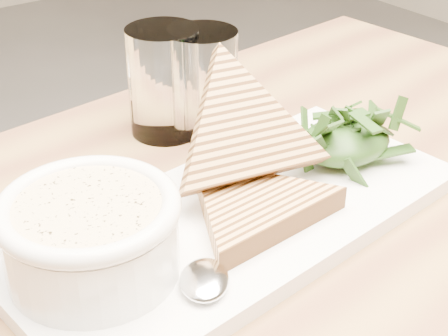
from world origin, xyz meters
TOP-DOWN VIEW (x-y plane):
  - table_top at (0.00, -0.12)m, footprint 1.16×0.84m
  - table_leg_br at (0.50, 0.20)m, footprint 0.06×0.06m
  - platter at (0.03, -0.05)m, footprint 0.43×0.22m
  - soup_bowl at (-0.10, -0.05)m, footprint 0.13×0.13m
  - soup at (-0.10, -0.05)m, footprint 0.11×0.11m
  - bowl_rim at (-0.10, -0.05)m, footprint 0.14×0.14m
  - sandwich_flat at (0.04, -0.07)m, footprint 0.17×0.17m
  - sandwich_lean at (0.06, -0.02)m, footprint 0.20×0.21m
  - salad_base at (0.17, -0.04)m, footprint 0.10×0.08m
  - arugula_pile at (0.17, -0.04)m, footprint 0.11×0.10m
  - spoon_bowl at (-0.05, -0.11)m, footprint 0.06×0.06m
  - glass_near at (0.08, 0.14)m, footprint 0.08×0.08m
  - glass_far at (0.11, 0.12)m, footprint 0.07×0.07m

SIDE VIEW (x-z plane):
  - table_leg_br at x=0.50m, z-range 0.00..0.71m
  - table_top at x=0.00m, z-range 0.71..0.75m
  - platter at x=0.03m, z-range 0.75..0.76m
  - spoon_bowl at x=-0.05m, z-range 0.76..0.78m
  - sandwich_flat at x=0.04m, z-range 0.76..0.79m
  - salad_base at x=0.17m, z-range 0.76..0.80m
  - soup_bowl at x=-0.10m, z-range 0.76..0.82m
  - arugula_pile at x=0.17m, z-range 0.76..0.82m
  - glass_far at x=0.11m, z-range 0.75..0.86m
  - glass_near at x=0.08m, z-range 0.75..0.86m
  - sandwich_lean at x=0.06m, z-range 0.73..0.91m
  - soup at x=-0.10m, z-range 0.82..0.83m
  - bowl_rim at x=-0.10m, z-range 0.81..0.83m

